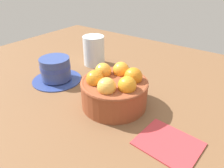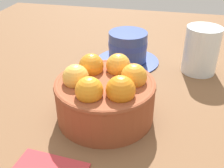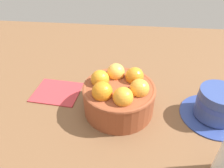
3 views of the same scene
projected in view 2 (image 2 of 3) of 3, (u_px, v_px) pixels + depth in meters
ground_plane at (106, 123)px, 47.82cm from camera, size 132.05×106.45×3.15cm
terracotta_bowl at (105, 94)px, 44.73cm from camera, size 16.33×16.33×9.81cm
coffee_cup at (126, 48)px, 63.57cm from camera, size 14.76×14.76×7.24cm
water_glass at (201, 50)px, 58.54cm from camera, size 7.35×7.35×10.09cm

